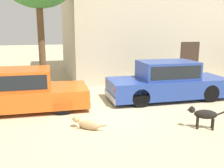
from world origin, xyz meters
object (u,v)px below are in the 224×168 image
parked_sedan_second (167,81)px  stray_dog_tan (203,114)px  parked_sedan_nearest (21,90)px  stray_dog_spotted (86,124)px

parked_sedan_second → stray_dog_tan: 3.10m
parked_sedan_nearest → parked_sedan_second: 5.49m
parked_sedan_nearest → stray_dog_tan: size_ratio=5.08×
parked_sedan_nearest → stray_dog_spotted: size_ratio=5.20×
parked_sedan_nearest → parked_sedan_second: size_ratio=0.96×
parked_sedan_second → stray_dog_tan: (-0.52, -3.04, -0.33)m
parked_sedan_second → stray_dog_tan: bearing=-96.9°
parked_sedan_second → stray_dog_spotted: size_ratio=5.42×
stray_dog_tan → parked_sedan_nearest: bearing=-4.5°
parked_sedan_nearest → stray_dog_spotted: parked_sedan_nearest is taller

